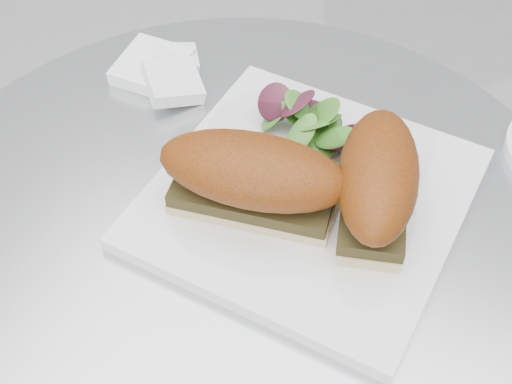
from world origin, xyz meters
TOP-DOWN VIEW (x-y plane):
  - table at (0.00, 0.00)m, footprint 0.70×0.70m
  - plate at (0.05, 0.06)m, footprint 0.31×0.31m
  - sandwich_left at (0.00, 0.02)m, footprint 0.19×0.11m
  - sandwich_right at (0.11, 0.07)m, footprint 0.12×0.18m
  - salad at (0.02, 0.13)m, footprint 0.10×0.10m
  - napkin at (-0.18, 0.16)m, footprint 0.13×0.13m

SIDE VIEW (x-z plane):
  - table at x=0.00m, z-range 0.12..0.85m
  - plate at x=0.05m, z-range 0.73..0.75m
  - napkin at x=-0.18m, z-range 0.73..0.75m
  - salad at x=0.02m, z-range 0.75..0.80m
  - sandwich_left at x=0.00m, z-range 0.75..0.83m
  - sandwich_right at x=0.11m, z-range 0.75..0.83m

